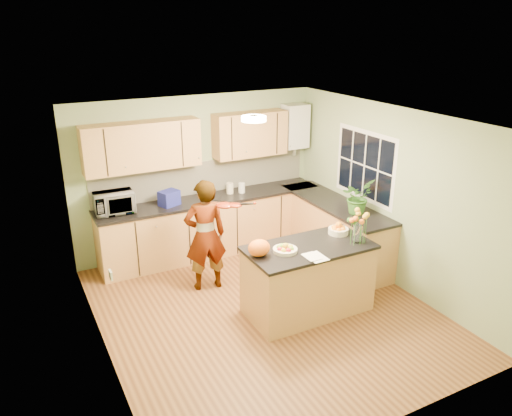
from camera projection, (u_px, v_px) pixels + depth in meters
name	position (u px, v px, depth m)	size (l,w,h in m)	color
floor	(265.00, 310.00, 6.51)	(4.50, 4.50, 0.00)	brown
ceiling	(266.00, 119.00, 5.63)	(4.00, 4.50, 0.02)	silver
wall_back	(198.00, 175.00, 7.94)	(4.00, 0.02, 2.50)	#8BA072
wall_front	(393.00, 311.00, 4.20)	(4.00, 0.02, 2.50)	#8BA072
wall_left	(97.00, 255.00, 5.20)	(0.02, 4.50, 2.50)	#8BA072
wall_right	(391.00, 197.00, 6.94)	(0.02, 4.50, 2.50)	#8BA072
back_counter	(212.00, 225.00, 8.01)	(3.64, 0.62, 0.94)	#B27C47
right_counter	(334.00, 231.00, 7.79)	(0.62, 2.24, 0.94)	#B27C47
splashback	(204.00, 177.00, 7.99)	(3.60, 0.02, 0.52)	beige
upper_cabinets	(189.00, 141.00, 7.51)	(3.20, 0.34, 0.70)	#B27C47
boiler	(295.00, 126.00, 8.31)	(0.40, 0.30, 0.86)	silver
window_right	(365.00, 166.00, 7.33)	(0.01, 1.30, 1.05)	silver
light_switch	(111.00, 275.00, 4.70)	(0.02, 0.09, 0.09)	silver
ceiling_lamp	(254.00, 119.00, 5.89)	(0.30, 0.30, 0.07)	#FFEABF
peninsula_island	(308.00, 279.00, 6.36)	(1.60, 0.82, 0.92)	#B27C47
fruit_dish	(285.00, 249.00, 6.03)	(0.30, 0.30, 0.10)	beige
orange_bowl	(338.00, 229.00, 6.54)	(0.26, 0.26, 0.15)	beige
flower_vase	(359.00, 217.00, 6.19)	(0.28, 0.28, 0.52)	silver
orange_bag	(259.00, 248.00, 5.91)	(0.27, 0.23, 0.20)	orange
papers	(316.00, 257.00, 5.90)	(0.20, 0.28, 0.01)	white
violinist	(205.00, 235.00, 6.81)	(0.58, 0.38, 1.59)	tan
violin	(224.00, 205.00, 6.55)	(0.55, 0.22, 0.11)	#511205
microwave	(114.00, 203.00, 7.17)	(0.55, 0.37, 0.31)	silver
blue_box	(169.00, 198.00, 7.47)	(0.28, 0.21, 0.23)	navy
kettle	(206.00, 192.00, 7.73)	(0.15, 0.15, 0.27)	#AFAFB4
jar_cream	(230.00, 188.00, 8.00)	(0.11, 0.11, 0.17)	beige
jar_white	(242.00, 188.00, 8.03)	(0.11, 0.11, 0.16)	silver
potted_plant	(357.00, 197.00, 7.13)	(0.45, 0.39, 0.50)	#366E24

